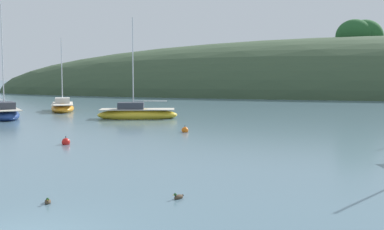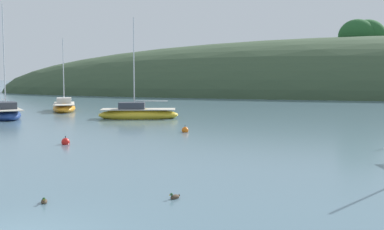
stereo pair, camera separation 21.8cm
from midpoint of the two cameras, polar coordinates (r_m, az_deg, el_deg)
name	(u,v)px [view 2 (the right image)]	position (r m, az deg, el deg)	size (l,w,h in m)	color
sailboat_yellow_far	(138,114)	(40.81, -6.18, 0.15)	(6.98, 3.82, 8.54)	gold
sailboat_orange_cutter	(64,107)	(50.10, -14.54, 0.90)	(4.71, 6.65, 7.42)	orange
sailboat_blue_center	(5,113)	(43.74, -20.78, 0.20)	(6.15, 6.79, 9.60)	navy
mooring_buoy_channel	(66,142)	(26.87, -14.29, -3.07)	(0.44, 0.44, 0.54)	red
mooring_buoy_outer	(185,130)	(31.33, -0.61, -1.79)	(0.44, 0.44, 0.54)	orange
duck_lead	(175,197)	(15.02, -1.60, -9.52)	(0.33, 0.40, 0.24)	#473828
duck_lone_right	(44,201)	(15.14, -16.44, -9.61)	(0.32, 0.41, 0.24)	#473828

